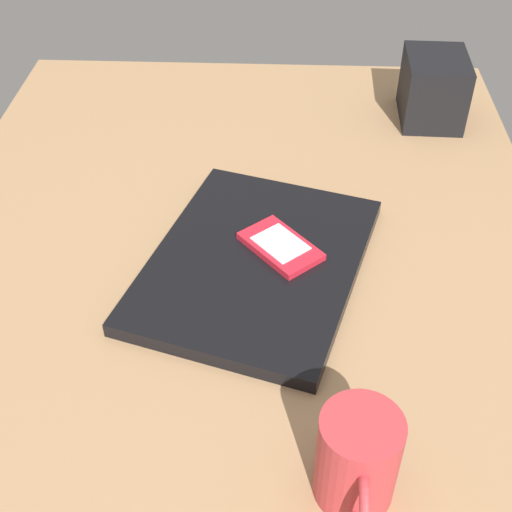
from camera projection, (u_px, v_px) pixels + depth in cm
name	position (u px, v px, depth cm)	size (l,w,h in cm)	color
desk_surface	(234.00, 303.00, 80.52)	(120.00, 80.00, 3.00)	#9E7751
laptop_closed	(256.00, 263.00, 82.24)	(31.73, 23.77, 1.81)	black
cell_phone_on_laptop	(280.00, 246.00, 82.49)	(11.25, 10.88, 0.99)	red
coffee_mug	(358.00, 461.00, 57.53)	(10.63, 7.09, 9.58)	#B23338
desk_organizer	(433.00, 88.00, 106.84)	(11.96, 9.28, 10.17)	black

